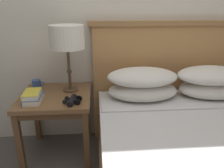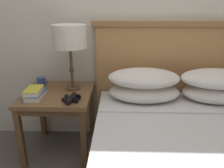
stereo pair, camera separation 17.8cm
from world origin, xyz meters
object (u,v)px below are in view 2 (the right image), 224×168
bed (200,168)px  book_stacked_on_top (33,91)px  binoculars_pair (71,98)px  nightstand (58,101)px  table_lamp (70,38)px  coffee_mug (41,82)px  book_on_nightstand (35,95)px

bed → book_stacked_on_top: size_ratio=9.88×
binoculars_pair → nightstand: bearing=132.0°
nightstand → table_lamp: bearing=36.8°
bed → binoculars_pair: size_ratio=12.02×
coffee_mug → table_lamp: bearing=-11.3°
nightstand → bed: 1.22m
table_lamp → binoculars_pair: table_lamp is taller
nightstand → binoculars_pair: 0.26m
book_on_nightstand → book_stacked_on_top: book_stacked_on_top is taller
binoculars_pair → bed: bearing=-24.6°
book_on_nightstand → coffee_mug: size_ratio=2.06×
coffee_mug → bed: bearing=-30.7°
book_stacked_on_top → binoculars_pair: bearing=-9.4°
bed → coffee_mug: bearing=149.3°
bed → coffee_mug: (-1.23, 0.73, 0.31)m
table_lamp → coffee_mug: table_lamp is taller
bed → coffee_mug: bed is taller
book_on_nightstand → table_lamp: bearing=37.9°
book_stacked_on_top → table_lamp: bearing=37.8°
book_on_nightstand → bed: bearing=-21.2°
bed → binoculars_pair: (-0.89, 0.41, 0.29)m
bed → binoculars_pair: 1.02m
coffee_mug → nightstand: bearing=-38.7°
table_lamp → bed: bearing=-35.8°
nightstand → coffee_mug: bearing=141.3°
nightstand → coffee_mug: (-0.18, 0.15, 0.12)m
bed → table_lamp: bed is taller
nightstand → bed: size_ratio=0.30×
book_stacked_on_top → binoculars_pair: size_ratio=1.22×
book_stacked_on_top → binoculars_pair: 0.32m
table_lamp → book_stacked_on_top: size_ratio=2.81×
book_stacked_on_top → coffee_mug: coffee_mug is taller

